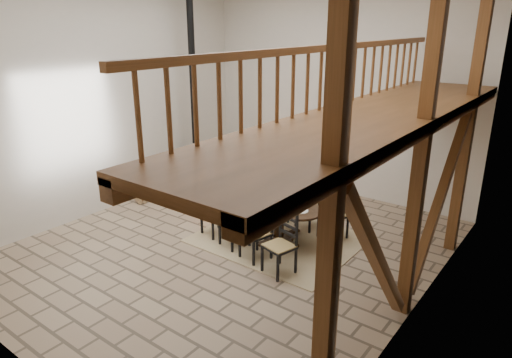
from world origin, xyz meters
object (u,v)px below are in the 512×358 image
Objects in this scene: wood_stove at (196,144)px; log_stack at (140,196)px; log_basket at (172,187)px; dining_table at (276,222)px.

wood_stove is 13.91× the size of log_stack.
log_basket reaches higher than log_stack.
dining_table reaches higher than log_basket.
dining_table is 7.22× the size of log_stack.
dining_table is 3.74m from log_stack.
dining_table is at bearing -9.30° from log_basket.
wood_stove is (-3.48, 1.40, 0.71)m from dining_table.
dining_table is 5.50× the size of log_basket.
wood_stove is at bearing 81.81° from log_stack.
log_stack is at bearing -93.22° from wood_stove.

